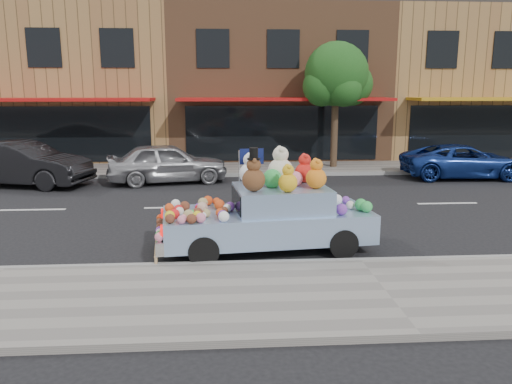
{
  "coord_description": "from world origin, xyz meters",
  "views": [
    {
      "loc": [
        -2.63,
        -14.02,
        3.37
      ],
      "look_at": [
        -1.96,
        -3.91,
        1.25
      ],
      "focal_mm": 35.0,
      "sensor_mm": 36.0,
      "label": 1
    }
  ],
  "objects": [
    {
      "name": "car_blue",
      "position": [
        6.47,
        4.16,
        0.63
      ],
      "size": [
        4.66,
        2.33,
        1.27
      ],
      "primitive_type": "imported",
      "rotation": [
        0.0,
        0.0,
        1.52
      ],
      "color": "navy",
      "rests_on": "ground"
    },
    {
      "name": "storefront_mid",
      "position": [
        0.0,
        11.97,
        3.64
      ],
      "size": [
        10.0,
        9.8,
        7.3
      ],
      "color": "brown",
      "rests_on": "ground"
    },
    {
      "name": "near_kerb",
      "position": [
        0.0,
        -5.0,
        0.07
      ],
      "size": [
        60.0,
        0.12,
        0.13
      ],
      "primitive_type": "cube",
      "color": "gray",
      "rests_on": "ground"
    },
    {
      "name": "street_tree",
      "position": [
        2.03,
        6.55,
        3.69
      ],
      "size": [
        3.0,
        2.7,
        5.22
      ],
      "color": "#38281C",
      "rests_on": "ground"
    },
    {
      "name": "storefront_left",
      "position": [
        -10.0,
        11.97,
        3.64
      ],
      "size": [
        10.0,
        9.8,
        7.3
      ],
      "color": "olive",
      "rests_on": "ground"
    },
    {
      "name": "car_silver",
      "position": [
        -4.63,
        3.9,
        0.72
      ],
      "size": [
        4.5,
        2.48,
        1.45
      ],
      "primitive_type": "imported",
      "rotation": [
        0.0,
        0.0,
        1.76
      ],
      "color": "#A6A6AA",
      "rests_on": "ground"
    },
    {
      "name": "far_kerb",
      "position": [
        0.0,
        5.0,
        0.07
      ],
      "size": [
        60.0,
        0.12,
        0.13
      ],
      "primitive_type": "cube",
      "color": "gray",
      "rests_on": "ground"
    },
    {
      "name": "far_sidewalk",
      "position": [
        0.0,
        6.5,
        0.06
      ],
      "size": [
        60.0,
        3.0,
        0.12
      ],
      "primitive_type": "cube",
      "color": "gray",
      "rests_on": "ground"
    },
    {
      "name": "near_sidewalk",
      "position": [
        0.0,
        -6.5,
        0.06
      ],
      "size": [
        60.0,
        3.0,
        0.12
      ],
      "primitive_type": "cube",
      "color": "gray",
      "rests_on": "ground"
    },
    {
      "name": "ground",
      "position": [
        0.0,
        0.0,
        0.0
      ],
      "size": [
        120.0,
        120.0,
        0.0
      ],
      "primitive_type": "plane",
      "color": "black",
      "rests_on": "ground"
    },
    {
      "name": "car_dark",
      "position": [
        -9.62,
        3.62,
        0.78
      ],
      "size": [
        5.02,
        2.77,
        1.57
      ],
      "primitive_type": "imported",
      "rotation": [
        0.0,
        0.0,
        1.32
      ],
      "color": "black",
      "rests_on": "ground"
    },
    {
      "name": "storefront_right",
      "position": [
        10.0,
        11.97,
        3.64
      ],
      "size": [
        10.0,
        9.8,
        7.3
      ],
      "color": "olive",
      "rests_on": "ground"
    },
    {
      "name": "art_car",
      "position": [
        -1.7,
        -3.93,
        0.79
      ],
      "size": [
        4.64,
        2.2,
        2.22
      ],
      "rotation": [
        0.0,
        0.0,
        0.11
      ],
      "color": "black",
      "rests_on": "ground"
    }
  ]
}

